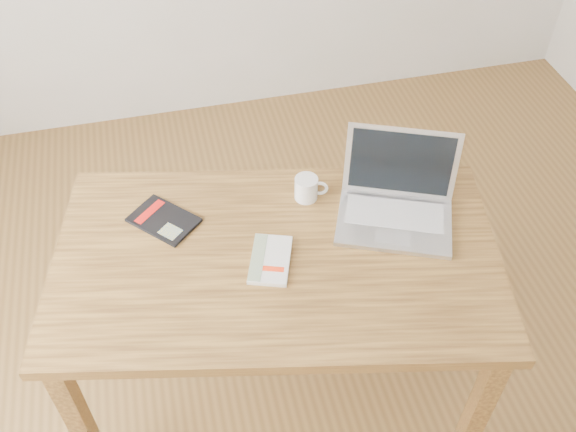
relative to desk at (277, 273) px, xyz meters
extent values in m
plane|color=brown|center=(0.18, -0.16, -0.66)|extent=(4.00, 4.00, 0.00)
cube|color=brown|center=(0.00, 0.00, 0.07)|extent=(1.51, 1.06, 0.04)
cube|color=brown|center=(-0.69, -0.20, -0.31)|extent=(0.07, 0.07, 0.71)
cube|color=brown|center=(0.55, -0.46, -0.31)|extent=(0.07, 0.07, 0.71)
cube|color=brown|center=(-0.55, 0.46, -0.31)|extent=(0.07, 0.07, 0.71)
cube|color=brown|center=(0.69, 0.20, -0.31)|extent=(0.07, 0.07, 0.71)
cube|color=beige|center=(-0.02, -0.02, 0.10)|extent=(0.18, 0.22, 0.01)
cube|color=white|center=(-0.02, -0.02, 0.10)|extent=(0.17, 0.22, 0.02)
cube|color=gray|center=(-0.06, -0.01, 0.11)|extent=(0.10, 0.19, 0.00)
cube|color=red|center=(-0.03, -0.07, 0.11)|extent=(0.07, 0.04, 0.00)
cube|color=black|center=(-0.32, 0.23, 0.09)|extent=(0.25, 0.25, 0.01)
cube|color=#B5120C|center=(-0.36, 0.27, 0.10)|extent=(0.11, 0.10, 0.00)
cube|color=gray|center=(-0.31, 0.16, 0.10)|extent=(0.08, 0.08, 0.00)
cube|color=silver|center=(0.40, 0.04, 0.10)|extent=(0.43, 0.38, 0.02)
cube|color=silver|center=(0.41, 0.07, 0.11)|extent=(0.34, 0.24, 0.00)
cube|color=#BCBCC1|center=(0.37, -0.03, 0.11)|extent=(0.12, 0.09, 0.00)
cube|color=silver|center=(0.46, 0.18, 0.22)|extent=(0.36, 0.19, 0.24)
cube|color=black|center=(0.45, 0.17, 0.23)|extent=(0.32, 0.17, 0.21)
cylinder|color=white|center=(0.15, 0.23, 0.13)|extent=(0.08, 0.08, 0.08)
cylinder|color=black|center=(0.15, 0.23, 0.17)|extent=(0.06, 0.06, 0.01)
torus|color=white|center=(0.20, 0.21, 0.13)|extent=(0.06, 0.03, 0.06)
camera|label=1|loc=(-0.27, -1.26, 1.59)|focal=40.00mm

